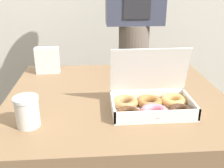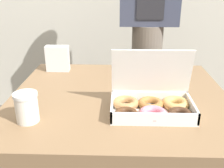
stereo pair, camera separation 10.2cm
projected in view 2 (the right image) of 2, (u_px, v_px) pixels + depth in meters
name	position (u px, v px, depth m)	size (l,w,h in m)	color
table	(118.00, 162.00, 1.31)	(0.97, 0.86, 0.74)	brown
donut_box	(152.00, 104.00, 1.01)	(0.34, 0.23, 0.24)	white
coffee_cup	(26.00, 107.00, 0.94)	(0.09, 0.09, 0.11)	silver
napkin_holder	(57.00, 59.00, 1.45)	(0.13, 0.05, 0.14)	silver
person_customer	(148.00, 19.00, 1.70)	(0.37, 0.21, 1.75)	#665B51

